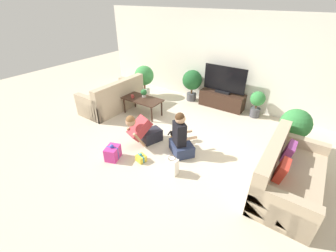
# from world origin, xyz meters

# --- Properties ---
(ground_plane) EXTENTS (16.00, 16.00, 0.00)m
(ground_plane) POSITION_xyz_m (0.00, 0.00, 0.00)
(ground_plane) COLOR beige
(wall_back) EXTENTS (8.40, 0.06, 2.60)m
(wall_back) POSITION_xyz_m (0.00, 2.63, 1.30)
(wall_back) COLOR white
(wall_back) RESTS_ON ground_plane
(sofa_left) EXTENTS (0.90, 1.81, 0.87)m
(sofa_left) POSITION_xyz_m (-2.40, 0.48, 0.31)
(sofa_left) COLOR tan
(sofa_left) RESTS_ON ground_plane
(sofa_right) EXTENTS (0.90, 1.81, 0.87)m
(sofa_right) POSITION_xyz_m (2.40, -0.17, 0.31)
(sofa_right) COLOR tan
(sofa_right) RESTS_ON ground_plane
(coffee_table) EXTENTS (1.10, 0.56, 0.47)m
(coffee_table) POSITION_xyz_m (-1.44, 0.67, 0.42)
(coffee_table) COLOR #382319
(coffee_table) RESTS_ON ground_plane
(tv_console) EXTENTS (1.30, 0.44, 0.46)m
(tv_console) POSITION_xyz_m (0.20, 2.34, 0.23)
(tv_console) COLOR #382319
(tv_console) RESTS_ON ground_plane
(tv) EXTENTS (1.22, 0.20, 0.77)m
(tv) POSITION_xyz_m (0.20, 2.34, 0.81)
(tv) COLOR black
(tv) RESTS_ON tv_console
(potted_plant_corner_right) EXTENTS (0.61, 0.61, 0.98)m
(potted_plant_corner_right) POSITION_xyz_m (2.25, 1.09, 0.62)
(potted_plant_corner_right) COLOR beige
(potted_plant_corner_right) RESTS_ON ground_plane
(potted_plant_back_left) EXTENTS (0.60, 0.60, 0.96)m
(potted_plant_back_left) POSITION_xyz_m (-0.80, 2.29, 0.61)
(potted_plant_back_left) COLOR #4C4C51
(potted_plant_back_left) RESTS_ON ground_plane
(potted_plant_back_right) EXTENTS (0.39, 0.39, 0.73)m
(potted_plant_back_right) POSITION_xyz_m (1.19, 2.29, 0.44)
(potted_plant_back_right) COLOR #4C4C51
(potted_plant_back_right) RESTS_ON ground_plane
(potted_plant_corner_left) EXTENTS (0.62, 0.62, 1.00)m
(potted_plant_corner_left) POSITION_xyz_m (-2.25, 1.74, 0.63)
(potted_plant_corner_left) COLOR beige
(potted_plant_corner_left) RESTS_ON ground_plane
(person_kneeling) EXTENTS (0.55, 0.83, 0.80)m
(person_kneeling) POSITION_xyz_m (-0.48, -0.46, 0.36)
(person_kneeling) COLOR #23232D
(person_kneeling) RESTS_ON ground_plane
(person_sitting) EXTENTS (0.66, 0.63, 0.96)m
(person_sitting) POSITION_xyz_m (0.38, -0.27, 0.36)
(person_sitting) COLOR #283351
(person_sitting) RESTS_ON ground_plane
(dog) EXTENTS (0.29, 0.44, 0.36)m
(dog) POSITION_xyz_m (0.10, 0.06, 0.25)
(dog) COLOR black
(dog) RESTS_ON ground_plane
(gift_box_a) EXTENTS (0.34, 0.39, 0.35)m
(gift_box_a) POSITION_xyz_m (-0.66, -1.22, 0.14)
(gift_box_a) COLOR #CC3389
(gift_box_a) RESTS_ON ground_plane
(gift_box_b) EXTENTS (0.21, 0.20, 0.19)m
(gift_box_b) POSITION_xyz_m (-0.13, -0.96, 0.07)
(gift_box_b) COLOR yellow
(gift_box_b) RESTS_ON ground_plane
(gift_bag_a) EXTENTS (0.24, 0.16, 0.36)m
(gift_bag_a) POSITION_xyz_m (0.58, -0.90, 0.17)
(gift_bag_a) COLOR white
(gift_bag_a) RESTS_ON ground_plane
(mug) EXTENTS (0.12, 0.08, 0.09)m
(mug) POSITION_xyz_m (-1.70, 0.56, 0.51)
(mug) COLOR #B23D38
(mug) RESTS_ON coffee_table
(tabletop_plant) EXTENTS (0.17, 0.17, 0.22)m
(tabletop_plant) POSITION_xyz_m (-1.48, 0.79, 0.59)
(tabletop_plant) COLOR beige
(tabletop_plant) RESTS_ON coffee_table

